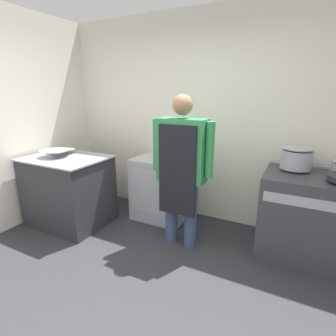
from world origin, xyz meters
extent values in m
plane|color=#2D2D33|center=(0.00, 0.00, 0.00)|extent=(14.00, 14.00, 0.00)
cube|color=silver|center=(0.00, 2.05, 1.35)|extent=(8.00, 0.05, 2.70)
cube|color=silver|center=(-2.01, 1.00, 1.35)|extent=(0.05, 8.00, 2.70)
cube|color=#2D2D33|center=(-1.42, 1.02, 0.44)|extent=(0.99, 0.76, 0.88)
cube|color=#9EA0A8|center=(-1.42, 1.02, 0.89)|extent=(1.03, 0.79, 0.02)
cube|color=#38383D|center=(1.43, 1.62, 0.45)|extent=(1.01, 0.71, 0.90)
cube|color=#9EA0A8|center=(1.43, 1.27, 0.74)|extent=(0.93, 0.03, 0.10)
cube|color=#9EA0A8|center=(1.43, 1.96, 0.91)|extent=(1.01, 0.03, 0.02)
cube|color=#A8ADB2|center=(-0.41, 1.71, 0.42)|extent=(0.71, 0.57, 0.85)
cube|color=silver|center=(-0.41, 1.44, 0.47)|extent=(0.60, 0.02, 0.59)
cylinder|color=#38476B|center=(0.00, 1.21, 0.39)|extent=(0.14, 0.14, 0.78)
cylinder|color=#38476B|center=(0.24, 1.21, 0.39)|extent=(0.14, 0.14, 0.78)
cube|color=#338C4C|center=(0.12, 1.21, 1.11)|extent=(0.52, 0.22, 0.67)
cube|color=black|center=(0.12, 1.09, 0.91)|extent=(0.42, 0.02, 0.97)
cylinder|color=#338C4C|center=(-0.18, 1.21, 1.14)|extent=(0.09, 0.09, 0.57)
cylinder|color=#338C4C|center=(0.43, 1.21, 1.14)|extent=(0.09, 0.09, 0.57)
sphere|color=#9E7051|center=(0.12, 1.21, 1.58)|extent=(0.21, 0.21, 0.21)
cone|color=#9EA0A8|center=(-1.56, 0.98, 0.95)|extent=(0.37, 0.37, 0.09)
cone|color=#9EA0A8|center=(-1.58, 1.18, 0.93)|extent=(0.24, 0.24, 0.06)
cylinder|color=#9EA0A8|center=(1.21, 1.74, 1.02)|extent=(0.31, 0.31, 0.20)
ellipsoid|color=#9EA0A8|center=(1.21, 1.74, 1.14)|extent=(0.30, 0.30, 0.05)
camera|label=1|loc=(1.23, -1.26, 1.70)|focal=28.00mm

